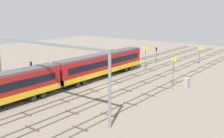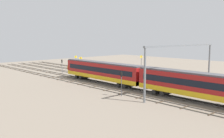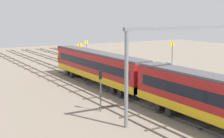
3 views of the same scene
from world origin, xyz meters
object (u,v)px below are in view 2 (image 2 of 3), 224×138
(speed_sign_mid_trackside, at_px, (141,63))
(relay_cabinet, at_px, (138,71))
(overhead_gantry, at_px, (183,56))
(speed_sign_far_trackside, at_px, (81,63))
(speed_sign_distant_end, at_px, (76,60))
(train, at_px, (198,86))
(signal_light_trackside_departure, at_px, (121,80))
(signal_light_trackside_approach, at_px, (62,64))

(speed_sign_mid_trackside, distance_m, relay_cabinet, 4.01)
(overhead_gantry, xyz_separation_m, relay_cabinet, (21.46, -11.98, -6.27))
(speed_sign_far_trackside, relative_size, speed_sign_distant_end, 1.16)
(train, height_order, overhead_gantry, overhead_gantry)
(speed_sign_mid_trackside, relative_size, speed_sign_distant_end, 1.27)
(speed_sign_distant_end, bearing_deg, speed_sign_far_trackside, 149.90)
(train, xyz_separation_m, relay_cabinet, (27.28, -16.62, -1.76))
(overhead_gantry, height_order, signal_light_trackside_departure, overhead_gantry)
(speed_sign_mid_trackside, bearing_deg, relay_cabinet, -33.12)
(speed_sign_distant_end, xyz_separation_m, relay_cabinet, (-22.63, -5.91, -2.09))
(train, height_order, speed_sign_mid_trackside, speed_sign_mid_trackside)
(speed_sign_distant_end, xyz_separation_m, signal_light_trackside_departure, (-38.37, 16.90, -0.04))
(overhead_gantry, height_order, speed_sign_mid_trackside, overhead_gantry)
(signal_light_trackside_departure, distance_m, relay_cabinet, 27.78)
(train, distance_m, overhead_gantry, 8.70)
(speed_sign_distant_end, height_order, signal_light_trackside_approach, speed_sign_distant_end)
(overhead_gantry, distance_m, speed_sign_distant_end, 44.71)
(speed_sign_far_trackside, bearing_deg, speed_sign_distant_end, -30.10)
(speed_sign_mid_trackside, bearing_deg, overhead_gantry, 151.36)
(overhead_gantry, bearing_deg, speed_sign_distant_end, -7.84)
(signal_light_trackside_approach, height_order, signal_light_trackside_departure, signal_light_trackside_departure)
(overhead_gantry, bearing_deg, relay_cabinet, -29.17)
(speed_sign_far_trackside, relative_size, relay_cabinet, 2.97)
(speed_sign_far_trackside, distance_m, relay_cabinet, 16.69)
(speed_sign_mid_trackside, xyz_separation_m, speed_sign_far_trackside, (11.47, 12.20, -0.13))
(signal_light_trackside_departure, bearing_deg, speed_sign_mid_trackside, -57.92)
(speed_sign_mid_trackside, relative_size, speed_sign_far_trackside, 1.09)
(speed_sign_mid_trackside, height_order, speed_sign_distant_end, speed_sign_mid_trackside)
(speed_sign_distant_end, height_order, signal_light_trackside_departure, speed_sign_distant_end)
(speed_sign_mid_trackside, bearing_deg, speed_sign_distant_end, 9.76)
(speed_sign_mid_trackside, distance_m, speed_sign_distant_end, 25.45)
(relay_cabinet, bearing_deg, speed_sign_distant_end, 14.62)
(train, xyz_separation_m, speed_sign_distant_end, (49.91, -10.72, 0.32))
(overhead_gantry, xyz_separation_m, signal_light_trackside_departure, (5.72, 10.82, -4.22))
(speed_sign_far_trackside, xyz_separation_m, relay_cabinet, (-9.03, -13.79, -2.62))
(train, relative_size, speed_sign_mid_trackside, 13.02)
(signal_light_trackside_approach, bearing_deg, relay_cabinet, -138.09)
(train, distance_m, relay_cabinet, 31.99)
(signal_light_trackside_departure, height_order, relay_cabinet, signal_light_trackside_departure)
(speed_sign_distant_end, bearing_deg, relay_cabinet, -165.38)
(train, xyz_separation_m, overhead_gantry, (5.81, -4.64, 4.50))
(signal_light_trackside_approach, distance_m, relay_cabinet, 22.56)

